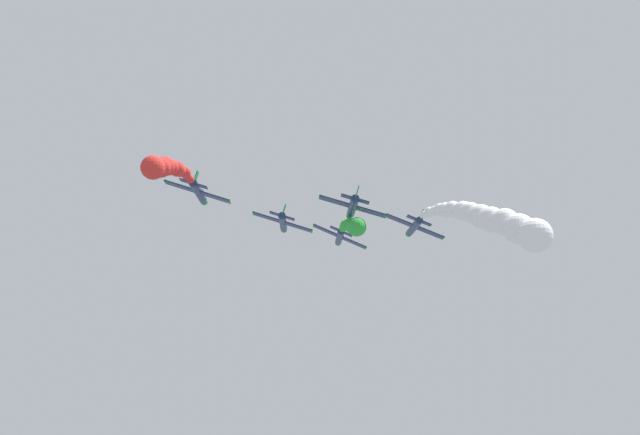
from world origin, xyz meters
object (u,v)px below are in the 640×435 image
Objects in this scene: airplane_left_inner at (283,222)px; airplane_right_inner at (414,227)px; airplane_lead at (340,237)px; airplane_right_outer at (199,192)px; airplane_left_outer at (353,207)px.

airplane_right_inner is (20.12, -0.04, -0.59)m from airplane_left_inner.
airplane_left_inner reaches higher than airplane_right_inner.
airplane_lead is 1.00× the size of airplane_right_outer.
airplane_left_outer reaches higher than airplane_right_inner.
airplane_left_outer is 21.40m from airplane_right_outer.
airplane_right_inner is 1.00× the size of airplane_right_outer.
airplane_left_inner is at bearing 41.42° from airplane_right_outer.
airplane_right_outer is at bearing -162.38° from airplane_right_inner.
airplane_left_inner is 1.00× the size of airplane_right_inner.
airplane_left_outer is (9.83, -11.62, -0.31)m from airplane_left_inner.
airplane_right_outer is (-20.51, -18.25, 2.65)m from airplane_lead.
airplane_left_inner is at bearing 179.90° from airplane_right_inner.
airplane_right_inner is (10.99, -8.25, 0.02)m from airplane_lead.
airplane_left_outer is at bearing -87.97° from airplane_lead.
airplane_lead is 1.00× the size of airplane_left_outer.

